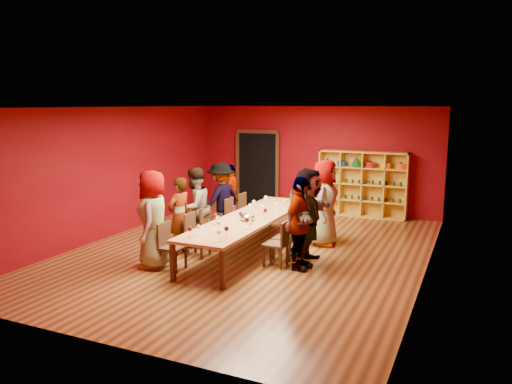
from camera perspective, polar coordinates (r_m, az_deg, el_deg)
room_shell at (r=10.25m, az=-0.64°, el=1.24°), size 7.10×9.10×3.04m
tasting_table at (r=10.40m, az=-0.64°, el=-3.12°), size 1.10×4.50×0.75m
doorway at (r=15.04m, az=0.24°, el=2.63°), size 1.40×0.17×2.30m
shelving_unit at (r=13.96m, az=12.12°, el=1.25°), size 2.40×0.40×1.80m
chair_person_left_0 at (r=9.49m, az=-9.91°, el=-5.84°), size 0.42×0.42×0.89m
person_left_0 at (r=9.57m, az=-11.68°, el=-3.08°), size 0.81×1.03×1.86m
chair_person_left_1 at (r=10.23m, az=-7.04°, el=-4.59°), size 0.42×0.42×0.89m
person_left_1 at (r=10.34m, az=-8.75°, el=-2.73°), size 0.53×0.66×1.60m
chair_person_left_2 at (r=10.75m, az=-5.33°, el=-3.85°), size 0.42×0.42×0.89m
person_left_2 at (r=10.84m, az=-7.01°, el=-1.76°), size 0.63×0.92×1.73m
chair_person_left_3 at (r=11.71m, az=-2.61°, el=-2.64°), size 0.42×0.42×0.89m
person_left_3 at (r=11.78m, az=-4.00°, el=-0.77°), size 0.73×1.19×1.72m
chair_person_left_4 at (r=12.35m, az=-1.10°, el=-1.97°), size 0.42×0.42×0.89m
person_left_4 at (r=12.47m, az=-2.89°, el=-0.44°), size 0.56×0.99×1.59m
chair_person_right_1 at (r=9.53m, az=2.70°, el=-5.64°), size 0.42×0.42×0.89m
person_right_1 at (r=9.30m, az=4.98°, el=-3.63°), size 0.54×1.06×1.76m
chair_person_right_2 at (r=9.97m, az=3.74°, el=-4.94°), size 0.42×0.42×0.89m
person_right_2 at (r=9.73m, az=5.96°, el=-2.69°), size 0.61×1.76×1.87m
chair_person_right_3 at (r=11.15m, az=6.08°, el=-3.35°), size 0.42×0.42×0.89m
person_right_3 at (r=10.95m, az=7.84°, el=-1.24°), size 0.54×0.94×1.88m
chair_person_right_4 at (r=11.56m, az=6.77°, el=-2.87°), size 0.42×0.42×0.89m
person_right_4 at (r=11.42m, az=7.97°, el=-1.14°), size 0.47×0.64×1.74m
wine_glass_0 at (r=10.06m, az=-1.81°, el=-2.52°), size 0.07×0.07×0.18m
wine_glass_1 at (r=9.16m, az=-4.31°, el=-3.63°), size 0.09×0.09×0.22m
wine_glass_2 at (r=10.65m, az=0.78°, el=-1.74°), size 0.08×0.08×0.20m
wine_glass_3 at (r=9.05m, az=-6.60°, el=-4.04°), size 0.07×0.07×0.18m
wine_glass_4 at (r=10.92m, az=2.37°, el=-1.44°), size 0.08×0.08×0.20m
wine_glass_5 at (r=10.49m, az=-2.58°, el=-1.85°), size 0.09×0.09×0.22m
wine_glass_6 at (r=9.70m, az=-4.40°, el=-3.02°), size 0.07×0.07×0.18m
wine_glass_7 at (r=11.31m, az=-0.25°, el=-1.11°), size 0.07×0.07×0.18m
wine_glass_8 at (r=10.13m, az=0.68°, el=-2.39°), size 0.08×0.08×0.19m
wine_glass_9 at (r=8.57m, az=-4.26°, el=-4.64°), size 0.08×0.08×0.21m
wine_glass_10 at (r=10.24m, az=1.06°, el=-2.18°), size 0.08×0.08×0.21m
wine_glass_11 at (r=8.85m, az=-7.55°, el=-4.26°), size 0.08×0.08×0.20m
wine_glass_12 at (r=8.77m, az=-3.40°, el=-4.27°), size 0.09×0.09×0.21m
wine_glass_13 at (r=11.15m, az=-0.26°, el=-1.19°), size 0.08×0.08×0.20m
wine_glass_14 at (r=9.75m, az=-4.63°, el=-2.81°), size 0.09×0.09×0.21m
wine_glass_15 at (r=11.19m, az=3.34°, el=-1.13°), size 0.08×0.08×0.21m
wine_glass_16 at (r=9.40m, az=-1.05°, el=-3.26°), size 0.09×0.09×0.22m
wine_glass_17 at (r=11.59m, az=1.12°, el=-0.70°), size 0.09×0.09×0.21m
spittoon_bowl at (r=10.04m, az=-0.96°, el=-2.90°), size 0.30×0.30×0.16m
carafe_a at (r=10.63m, az=-0.67°, el=-1.99°), size 0.11×0.11×0.23m
carafe_b at (r=9.66m, az=-0.68°, el=-3.22°), size 0.09×0.09×0.23m
wine_bottle at (r=11.93m, az=4.05°, el=-0.61°), size 0.09×0.09×0.30m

